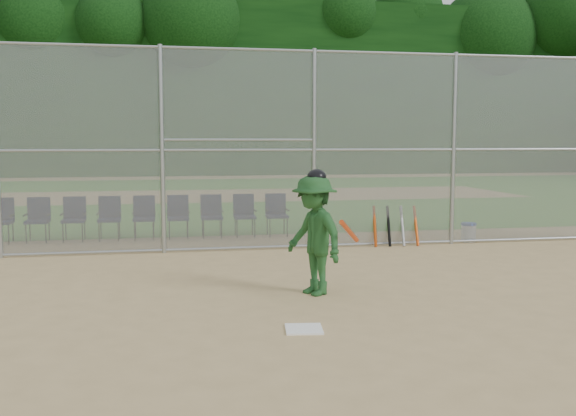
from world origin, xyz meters
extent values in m
plane|color=tan|center=(0.00, 0.00, 0.00)|extent=(100.00, 100.00, 0.00)
plane|color=#316F21|center=(0.00, 18.00, 0.01)|extent=(100.00, 100.00, 0.00)
plane|color=tan|center=(0.00, 18.00, 0.01)|extent=(24.00, 24.00, 0.00)
cube|color=gray|center=(0.00, 5.00, 2.00)|extent=(16.00, 0.02, 4.00)
cylinder|color=#9EA3A8|center=(0.00, 5.00, 3.95)|extent=(16.00, 0.05, 0.05)
cube|color=black|center=(0.00, 35.00, 5.50)|extent=(80.00, 5.00, 11.00)
cube|color=white|center=(-0.38, -0.53, 0.01)|extent=(0.48, 0.48, 0.02)
imported|color=#1F4F23|center=(0.12, 1.14, 0.85)|extent=(1.03, 1.26, 1.70)
ellipsoid|color=black|center=(0.12, 1.14, 1.67)|extent=(0.27, 0.30, 0.23)
cylinder|color=#E24215|center=(0.52, 0.74, 0.95)|extent=(0.48, 0.72, 0.41)
cylinder|color=white|center=(4.48, 5.17, 0.18)|extent=(0.31, 0.31, 0.37)
cylinder|color=#294AB5|center=(4.48, 5.17, 0.39)|extent=(0.33, 0.33, 0.05)
cylinder|color=#D84C14|center=(2.29, 4.97, 0.42)|extent=(0.06, 0.25, 0.84)
cylinder|color=black|center=(2.59, 4.97, 0.42)|extent=(0.06, 0.27, 0.84)
cylinder|color=#B2B2B7|center=(2.89, 4.97, 0.42)|extent=(0.06, 0.30, 0.83)
cylinder|color=#D84C14|center=(3.19, 4.97, 0.41)|extent=(0.06, 0.33, 0.82)
camera|label=1|loc=(-1.89, -7.61, 2.18)|focal=40.00mm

